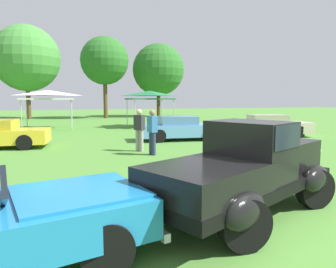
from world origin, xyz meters
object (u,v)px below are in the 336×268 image
show_car_skyblue (180,128)px  canopy_tent_right_field (149,95)px  spectator_between_cars (152,131)px  feature_pickup_truck (247,168)px  spectator_near_truck (139,129)px  show_car_cream (270,126)px  canopy_tent_center_field (47,94)px

show_car_skyblue → canopy_tent_right_field: canopy_tent_right_field is taller
show_car_skyblue → spectator_between_cars: (-2.50, -3.69, 0.31)m
spectator_between_cars → feature_pickup_truck: bearing=-90.1°
feature_pickup_truck → spectator_between_cars: bearing=89.9°
spectator_between_cars → canopy_tent_right_field: bearing=75.6°
spectator_near_truck → spectator_between_cars: same height
spectator_near_truck → canopy_tent_right_field: bearing=72.9°
spectator_near_truck → show_car_skyblue: bearing=44.5°
show_car_cream → canopy_tent_right_field: size_ratio=1.48×
feature_pickup_truck → spectator_between_cars: size_ratio=2.59×
feature_pickup_truck → canopy_tent_center_field: (-4.15, 18.34, 1.56)m
show_car_cream → spectator_between_cars: spectator_between_cars is taller
show_car_cream → spectator_between_cars: 8.57m
canopy_tent_center_field → spectator_near_truck: bearing=-70.4°
canopy_tent_center_field → feature_pickup_truck: bearing=-77.2°
show_car_cream → canopy_tent_right_field: bearing=121.5°
feature_pickup_truck → spectator_near_truck: bearing=92.0°
show_car_skyblue → spectator_between_cars: bearing=-124.1°
spectator_near_truck → canopy_tent_center_field: 11.72m
spectator_between_cars → canopy_tent_center_field: canopy_tent_center_field is taller
feature_pickup_truck → show_car_cream: size_ratio=0.94×
show_car_skyblue → canopy_tent_center_field: bearing=129.0°
feature_pickup_truck → canopy_tent_right_field: bearing=80.6°
show_car_skyblue → show_car_cream: bearing=-1.7°
feature_pickup_truck → show_car_skyblue: bearing=76.0°
show_car_skyblue → spectator_between_cars: size_ratio=2.59×
spectator_between_cars → canopy_tent_right_field: canopy_tent_right_field is taller
show_car_skyblue → feature_pickup_truck: bearing=-104.0°
feature_pickup_truck → canopy_tent_center_field: bearing=102.8°
show_car_skyblue → canopy_tent_right_field: (0.45, 7.77, 1.82)m
feature_pickup_truck → show_car_cream: bearing=51.8°
feature_pickup_truck → show_car_cream: (7.82, 9.95, -0.26)m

